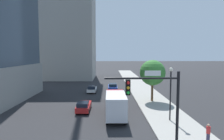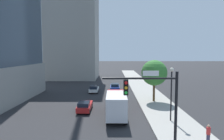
{
  "view_description": "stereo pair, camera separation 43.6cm",
  "coord_description": "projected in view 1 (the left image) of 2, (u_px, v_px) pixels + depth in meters",
  "views": [
    {
      "loc": [
        1.12,
        -8.13,
        7.71
      ],
      "look_at": [
        1.44,
        11.44,
        6.07
      ],
      "focal_mm": 30.84,
      "sensor_mm": 36.0,
      "label": 1
    },
    {
      "loc": [
        1.56,
        -8.13,
        7.71
      ],
      "look_at": [
        1.44,
        11.44,
        6.07
      ],
      "focal_mm": 30.84,
      "sensor_mm": 36.0,
      "label": 2
    }
  ],
  "objects": [
    {
      "name": "sidewalk",
      "position": [
        156.0,
        105.0,
        28.78
      ],
      "size": [
        5.42,
        120.0,
        0.15
      ],
      "primitive_type": "cube",
      "color": "#9E9B93",
      "rests_on": "ground"
    },
    {
      "name": "construction_building",
      "position": [
        71.0,
        19.0,
        60.14
      ],
      "size": [
        15.59,
        25.47,
        42.32
      ],
      "color": "#9E9B93",
      "rests_on": "ground"
    },
    {
      "name": "traffic_light_pole",
      "position": [
        156.0,
        100.0,
        13.33
      ],
      "size": [
        5.21,
        0.48,
        6.42
      ],
      "color": "black",
      "rests_on": "sidewalk"
    },
    {
      "name": "street_lamp",
      "position": [
        171.0,
        86.0,
        21.71
      ],
      "size": [
        0.44,
        0.44,
        6.04
      ],
      "color": "black",
      "rests_on": "sidewalk"
    },
    {
      "name": "street_tree",
      "position": [
        152.0,
        73.0,
        30.69
      ],
      "size": [
        4.08,
        4.08,
        6.62
      ],
      "color": "brown",
      "rests_on": "sidewalk"
    },
    {
      "name": "car_white",
      "position": [
        92.0,
        89.0,
        38.53
      ],
      "size": [
        1.73,
        4.06,
        1.43
      ],
      "color": "silver",
      "rests_on": "ground"
    },
    {
      "name": "car_green",
      "position": [
        114.0,
        96.0,
        31.82
      ],
      "size": [
        1.73,
        4.45,
        1.38
      ],
      "color": "#1E6638",
      "rests_on": "ground"
    },
    {
      "name": "car_red",
      "position": [
        84.0,
        106.0,
        25.89
      ],
      "size": [
        1.72,
        4.28,
        1.4
      ],
      "color": "red",
      "rests_on": "ground"
    },
    {
      "name": "car_blue",
      "position": [
        113.0,
        87.0,
        40.53
      ],
      "size": [
        1.87,
        4.4,
        1.54
      ],
      "color": "#233D9E",
      "rests_on": "ground"
    },
    {
      "name": "box_truck",
      "position": [
        116.0,
        103.0,
        23.19
      ],
      "size": [
        2.3,
        7.32,
        3.05
      ],
      "color": "#B21E1E",
      "rests_on": "ground"
    },
    {
      "name": "pedestrian_red_shirt",
      "position": [
        208.0,
        133.0,
        16.37
      ],
      "size": [
        0.34,
        0.34,
        1.63
      ],
      "color": "#38334C",
      "rests_on": "sidewalk"
    }
  ]
}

